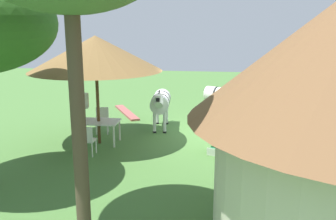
{
  "coord_description": "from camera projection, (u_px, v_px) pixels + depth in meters",
  "views": [
    {
      "loc": [
        -0.54,
        11.9,
        3.73
      ],
      "look_at": [
        1.15,
        0.41,
        1.0
      ],
      "focal_mm": 38.7,
      "sensor_mm": 36.0,
      "label": 1
    }
  ],
  "objects": [
    {
      "name": "ground_plane",
      "position": [
        203.0,
        137.0,
        12.39
      ],
      "size": [
        36.0,
        36.0,
        0.0
      ],
      "primitive_type": "plane",
      "color": "#487637"
    },
    {
      "name": "brick_patio_kerb",
      "position": [
        127.0,
        112.0,
        15.68
      ],
      "size": [
        1.69,
        2.61,
        0.08
      ],
      "primitive_type": "cube",
      "rotation": [
        0.0,
        0.0,
        2.09
      ],
      "color": "#A0544E",
      "rests_on": "ground_plane"
    },
    {
      "name": "patio_chair_near_hut",
      "position": [
        102.0,
        118.0,
        12.76
      ],
      "size": [
        0.53,
        0.51,
        0.9
      ],
      "rotation": [
        0.0,
        0.0,
        0.23
      ],
      "color": "white",
      "rests_on": "ground_plane"
    },
    {
      "name": "patio_dining_table",
      "position": [
        99.0,
        124.0,
        11.59
      ],
      "size": [
        1.31,
        0.89,
        0.74
      ],
      "rotation": [
        0.0,
        0.0,
        0.03
      ],
      "color": "silver",
      "rests_on": "ground_plane"
    },
    {
      "name": "patio_chair_west_end",
      "position": [
        86.0,
        139.0,
        10.48
      ],
      "size": [
        0.45,
        0.43,
        0.9
      ],
      "rotation": [
        0.0,
        0.0,
        -3.12
      ],
      "color": "white",
      "rests_on": "ground_plane"
    },
    {
      "name": "zebra_by_umbrella",
      "position": [
        225.0,
        96.0,
        14.09
      ],
      "size": [
        1.97,
        1.21,
        1.57
      ],
      "rotation": [
        0.0,
        0.0,
        1.12
      ],
      "color": "silver",
      "rests_on": "ground_plane"
    },
    {
      "name": "zebra_nearest_camera",
      "position": [
        296.0,
        116.0,
        11.13
      ],
      "size": [
        2.14,
        1.21,
        1.54
      ],
      "rotation": [
        0.0,
        0.0,
        1.99
      ],
      "color": "silver",
      "rests_on": "ground_plane"
    },
    {
      "name": "guest_beside_umbrella",
      "position": [
        82.0,
        105.0,
        12.99
      ],
      "size": [
        0.44,
        0.44,
        1.58
      ],
      "rotation": [
        0.0,
        0.0,
        0.81
      ],
      "color": "black",
      "rests_on": "ground_plane"
    },
    {
      "name": "shade_umbrella",
      "position": [
        96.0,
        53.0,
        11.07
      ],
      "size": [
        4.11,
        4.11,
        3.43
      ],
      "color": "#53351D",
      "rests_on": "ground_plane"
    },
    {
      "name": "standing_watcher",
      "position": [
        279.0,
        96.0,
        14.19
      ],
      "size": [
        0.36,
        0.56,
        1.66
      ],
      "rotation": [
        0.0,
        0.0,
        -1.18
      ],
      "color": "black",
      "rests_on": "ground_plane"
    },
    {
      "name": "striped_lounge_chair",
      "position": [
        218.0,
        145.0,
        10.75
      ],
      "size": [
        0.92,
        0.71,
        0.59
      ],
      "rotation": [
        0.0,
        0.0,
        1.33
      ],
      "color": "#379D68",
      "rests_on": "ground_plane"
    },
    {
      "name": "zebra_toward_hut",
      "position": [
        161.0,
        102.0,
        13.15
      ],
      "size": [
        0.79,
        2.25,
        1.55
      ],
      "rotation": [
        0.0,
        0.0,
        0.09
      ],
      "color": "silver",
      "rests_on": "ground_plane"
    }
  ]
}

